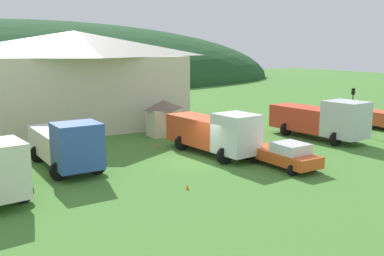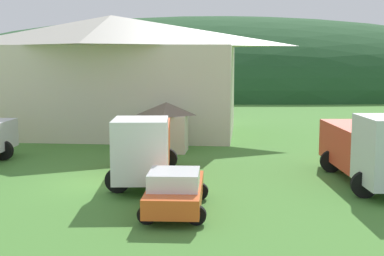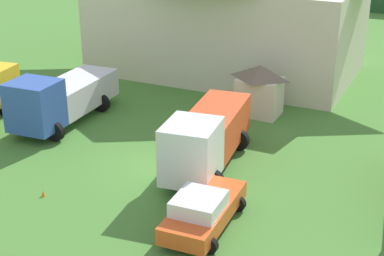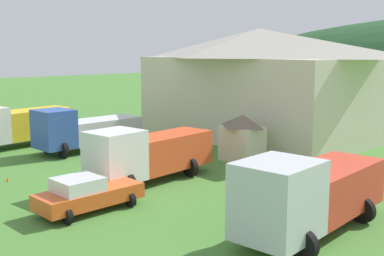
{
  "view_description": "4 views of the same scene",
  "coord_description": "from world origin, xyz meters",
  "px_view_note": "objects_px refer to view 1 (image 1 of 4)",
  "views": [
    {
      "loc": [
        -13.91,
        -24.22,
        7.44
      ],
      "look_at": [
        0.64,
        1.59,
        1.95
      ],
      "focal_mm": 40.64,
      "sensor_mm": 36.0,
      "label": 1
    },
    {
      "loc": [
        6.73,
        -23.18,
        5.7
      ],
      "look_at": [
        3.92,
        4.79,
        2.02
      ],
      "focal_mm": 49.4,
      "sensor_mm": 36.0,
      "label": 2
    },
    {
      "loc": [
        12.36,
        -22.03,
        12.58
      ],
      "look_at": [
        1.31,
        0.88,
        1.97
      ],
      "focal_mm": 53.69,
      "sensor_mm": 36.0,
      "label": 3
    },
    {
      "loc": [
        23.44,
        -14.81,
        7.37
      ],
      "look_at": [
        1.33,
        4.9,
        2.54
      ],
      "focal_mm": 45.86,
      "sensor_mm": 36.0,
      "label": 4
    }
  ],
  "objects_px": {
    "box_truck_blue": "(66,144)",
    "traffic_cone_mid_row": "(156,148)",
    "depot_building": "(76,78)",
    "traffic_cone_near_pickup": "(187,190)",
    "play_shed_cream": "(164,117)",
    "service_pickup_orange": "(285,155)",
    "traffic_light_east": "(352,106)",
    "tow_truck_silver": "(322,119)",
    "heavy_rig_white": "(214,132)"
  },
  "relations": [
    {
      "from": "depot_building",
      "to": "play_shed_cream",
      "type": "height_order",
      "value": "depot_building"
    },
    {
      "from": "heavy_rig_white",
      "to": "traffic_cone_mid_row",
      "type": "relative_size",
      "value": 14.06
    },
    {
      "from": "play_shed_cream",
      "to": "traffic_cone_near_pickup",
      "type": "height_order",
      "value": "play_shed_cream"
    },
    {
      "from": "service_pickup_orange",
      "to": "box_truck_blue",
      "type": "bearing_deg",
      "value": -121.5
    },
    {
      "from": "depot_building",
      "to": "traffic_cone_near_pickup",
      "type": "distance_m",
      "value": 21.71
    },
    {
      "from": "play_shed_cream",
      "to": "traffic_light_east",
      "type": "height_order",
      "value": "traffic_light_east"
    },
    {
      "from": "heavy_rig_white",
      "to": "tow_truck_silver",
      "type": "relative_size",
      "value": 0.95
    },
    {
      "from": "traffic_cone_mid_row",
      "to": "heavy_rig_white",
      "type": "bearing_deg",
      "value": -57.49
    },
    {
      "from": "heavy_rig_white",
      "to": "service_pickup_orange",
      "type": "xyz_separation_m",
      "value": [
        2.12,
        -4.97,
        -0.84
      ]
    },
    {
      "from": "tow_truck_silver",
      "to": "traffic_cone_near_pickup",
      "type": "height_order",
      "value": "tow_truck_silver"
    },
    {
      "from": "box_truck_blue",
      "to": "traffic_cone_mid_row",
      "type": "xyz_separation_m",
      "value": [
        7.3,
        2.48,
        -1.58
      ]
    },
    {
      "from": "traffic_light_east",
      "to": "traffic_cone_near_pickup",
      "type": "bearing_deg",
      "value": -161.8
    },
    {
      "from": "heavy_rig_white",
      "to": "traffic_cone_mid_row",
      "type": "height_order",
      "value": "heavy_rig_white"
    },
    {
      "from": "traffic_cone_mid_row",
      "to": "depot_building",
      "type": "bearing_deg",
      "value": 103.93
    },
    {
      "from": "depot_building",
      "to": "traffic_light_east",
      "type": "bearing_deg",
      "value": -35.61
    },
    {
      "from": "depot_building",
      "to": "box_truck_blue",
      "type": "bearing_deg",
      "value": -107.82
    },
    {
      "from": "tow_truck_silver",
      "to": "play_shed_cream",
      "type": "bearing_deg",
      "value": -132.63
    },
    {
      "from": "play_shed_cream",
      "to": "service_pickup_orange",
      "type": "height_order",
      "value": "play_shed_cream"
    },
    {
      "from": "box_truck_blue",
      "to": "traffic_cone_near_pickup",
      "type": "distance_m",
      "value": 8.78
    },
    {
      "from": "tow_truck_silver",
      "to": "service_pickup_orange",
      "type": "height_order",
      "value": "tow_truck_silver"
    },
    {
      "from": "depot_building",
      "to": "tow_truck_silver",
      "type": "height_order",
      "value": "depot_building"
    },
    {
      "from": "play_shed_cream",
      "to": "tow_truck_silver",
      "type": "bearing_deg",
      "value": -36.15
    },
    {
      "from": "play_shed_cream",
      "to": "heavy_rig_white",
      "type": "bearing_deg",
      "value": -89.09
    },
    {
      "from": "traffic_cone_near_pickup",
      "to": "traffic_cone_mid_row",
      "type": "relative_size",
      "value": 0.97
    },
    {
      "from": "depot_building",
      "to": "box_truck_blue",
      "type": "distance_m",
      "value": 14.9
    },
    {
      "from": "box_truck_blue",
      "to": "service_pickup_orange",
      "type": "relative_size",
      "value": 1.62
    },
    {
      "from": "depot_building",
      "to": "traffic_cone_mid_row",
      "type": "bearing_deg",
      "value": -76.07
    },
    {
      "from": "play_shed_cream",
      "to": "box_truck_blue",
      "type": "bearing_deg",
      "value": -147.15
    },
    {
      "from": "depot_building",
      "to": "traffic_light_east",
      "type": "distance_m",
      "value": 25.11
    },
    {
      "from": "traffic_cone_mid_row",
      "to": "box_truck_blue",
      "type": "bearing_deg",
      "value": -161.26
    },
    {
      "from": "traffic_cone_near_pickup",
      "to": "service_pickup_orange",
      "type": "bearing_deg",
      "value": 5.85
    },
    {
      "from": "service_pickup_orange",
      "to": "traffic_cone_near_pickup",
      "type": "xyz_separation_m",
      "value": [
        -7.43,
        -0.76,
        -0.83
      ]
    },
    {
      "from": "depot_building",
      "to": "traffic_cone_near_pickup",
      "type": "bearing_deg",
      "value": -89.69
    },
    {
      "from": "traffic_light_east",
      "to": "depot_building",
      "type": "bearing_deg",
      "value": 144.39
    },
    {
      "from": "traffic_cone_near_pickup",
      "to": "traffic_cone_mid_row",
      "type": "bearing_deg",
      "value": 74.5
    },
    {
      "from": "traffic_light_east",
      "to": "service_pickup_orange",
      "type": "bearing_deg",
      "value": -155.29
    },
    {
      "from": "play_shed_cream",
      "to": "service_pickup_orange",
      "type": "distance_m",
      "value": 13.08
    },
    {
      "from": "play_shed_cream",
      "to": "traffic_cone_near_pickup",
      "type": "xyz_separation_m",
      "value": [
        -5.18,
        -13.63,
        -1.58
      ]
    },
    {
      "from": "traffic_cone_mid_row",
      "to": "tow_truck_silver",
      "type": "bearing_deg",
      "value": -16.7
    },
    {
      "from": "traffic_light_east",
      "to": "traffic_cone_near_pickup",
      "type": "relative_size",
      "value": 6.99
    },
    {
      "from": "service_pickup_orange",
      "to": "traffic_light_east",
      "type": "bearing_deg",
      "value": 111.85
    },
    {
      "from": "depot_building",
      "to": "heavy_rig_white",
      "type": "xyz_separation_m",
      "value": [
        5.42,
        -15.48,
        -2.96
      ]
    },
    {
      "from": "box_truck_blue",
      "to": "traffic_cone_mid_row",
      "type": "distance_m",
      "value": 7.87
    },
    {
      "from": "traffic_light_east",
      "to": "traffic_cone_near_pickup",
      "type": "distance_m",
      "value": 21.42
    },
    {
      "from": "box_truck_blue",
      "to": "traffic_light_east",
      "type": "xyz_separation_m",
      "value": [
        24.8,
        -0.67,
        0.85
      ]
    },
    {
      "from": "box_truck_blue",
      "to": "heavy_rig_white",
      "type": "relative_size",
      "value": 0.99
    },
    {
      "from": "box_truck_blue",
      "to": "service_pickup_orange",
      "type": "xyz_separation_m",
      "value": [
        12.01,
        -6.56,
        -0.75
      ]
    },
    {
      "from": "depot_building",
      "to": "traffic_light_east",
      "type": "relative_size",
      "value": 5.01
    },
    {
      "from": "tow_truck_silver",
      "to": "traffic_cone_mid_row",
      "type": "relative_size",
      "value": 14.84
    },
    {
      "from": "play_shed_cream",
      "to": "traffic_light_east",
      "type": "bearing_deg",
      "value": -24.9
    }
  ]
}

